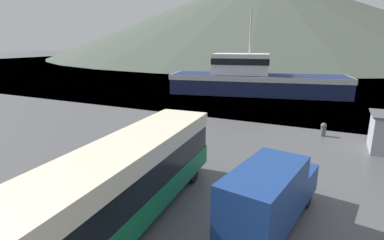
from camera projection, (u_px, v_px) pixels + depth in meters
The scene contains 8 objects.
water_surface at pixel (318, 58), 131.83m from camera, with size 240.00×240.00×0.00m, color #475B6B.
hill_backdrop at pixel (262, 15), 150.98m from camera, with size 203.34×203.34×39.83m, color #424C42.
tour_bus at pixel (127, 178), 11.49m from camera, with size 3.27×11.91×3.25m.
delivery_van at pixel (270, 194), 11.31m from camera, with size 2.96×6.42×2.56m.
fishing_boat at pixel (254, 79), 40.36m from camera, with size 23.82×10.39×10.92m.
storage_bin at pixel (92, 169), 15.49m from camera, with size 1.00×1.12×1.08m.
small_boat at pixel (327, 87), 43.71m from camera, with size 5.96×6.93×0.96m.
mooring_bollard at pixel (323, 129), 22.52m from camera, with size 0.43×0.43×1.02m.
Camera 1 is at (6.73, -0.32, 6.92)m, focal length 28.00 mm.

